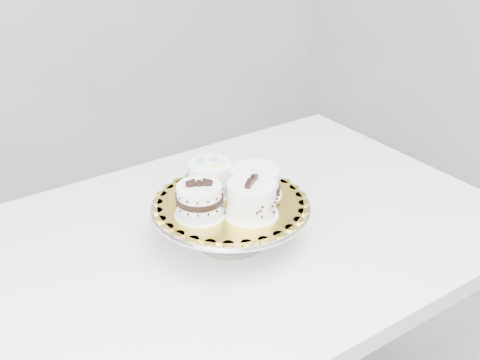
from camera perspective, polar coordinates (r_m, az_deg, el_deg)
table at (r=1.36m, az=-0.89°, el=-7.63°), size 1.26×0.87×0.75m
cake_stand at (r=1.25m, az=-0.89°, el=-3.38°), size 0.33×0.33×0.09m
cake_board at (r=1.24m, az=-0.90°, el=-2.18°), size 0.35×0.35×0.00m
cake_swirl at (r=1.18m, az=1.10°, el=-1.88°), size 0.13×0.13×0.09m
cake_banded at (r=1.18m, az=-3.85°, el=-2.03°), size 0.12×0.12×0.08m
cake_dots at (r=1.26m, az=-2.84°, el=0.25°), size 0.11×0.11×0.07m
cake_ribbon at (r=1.25m, az=1.45°, el=-0.24°), size 0.13×0.13×0.06m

